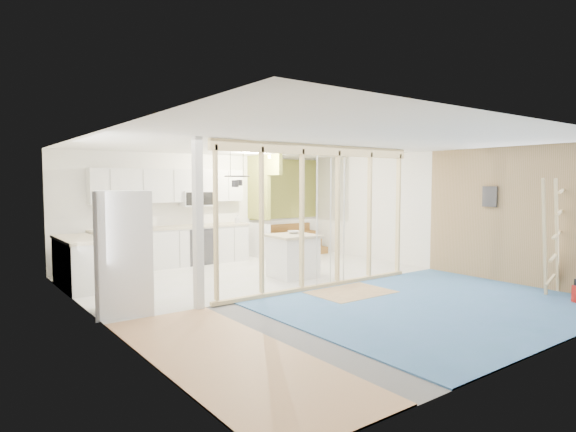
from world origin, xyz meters
TOP-DOWN VIEW (x-y plane):
  - room at (0.00, 0.00)m, footprint 7.01×8.01m
  - floor_overlays at (0.07, 0.06)m, footprint 7.00×8.00m
  - stud_frame at (-0.22, -0.00)m, footprint 4.66×0.14m
  - base_cabinets at (-1.61, 3.36)m, footprint 4.45×2.24m
  - upper_cabinets at (-0.84, 3.82)m, footprint 3.60×0.41m
  - green_partition at (2.04, 3.66)m, footprint 2.25×1.51m
  - pot_rack at (-0.31, 1.89)m, footprint 0.52×0.52m
  - sheathing_panel at (3.48, -2.00)m, footprint 0.02×4.00m
  - electrical_panel at (3.43, -1.40)m, footprint 0.04×0.30m
  - ceiling_light at (1.40, 3.00)m, footprint 0.32×0.32m
  - fridge at (-3.06, 0.45)m, footprint 0.99×0.96m
  - island at (0.52, 1.10)m, footprint 0.94×0.94m
  - bowl at (0.65, 1.24)m, footprint 0.29×0.29m
  - soap_bottle_a at (-2.19, 3.64)m, footprint 0.12×0.12m
  - soap_bottle_b at (0.70, 3.59)m, footprint 0.12×0.12m
  - ladder at (3.13, -2.74)m, footprint 1.06×0.13m

SIDE VIEW (x-z plane):
  - floor_overlays at x=0.07m, z-range 0.00..0.02m
  - island at x=0.52m, z-range 0.00..0.87m
  - base_cabinets at x=-1.61m, z-range 0.00..0.93m
  - fridge at x=-3.06m, z-range 0.00..1.81m
  - bowl at x=0.65m, z-range 0.88..0.94m
  - green_partition at x=2.04m, z-range -0.36..2.24m
  - ladder at x=3.13m, z-range 0.02..2.00m
  - soap_bottle_b at x=0.70m, z-range 0.93..1.13m
  - soap_bottle_a at x=-2.19m, z-range 0.93..1.23m
  - sheathing_panel at x=3.48m, z-range 0.00..2.60m
  - room at x=0.00m, z-range 0.00..2.61m
  - stud_frame at x=-0.22m, z-range 0.28..2.88m
  - electrical_panel at x=3.43m, z-range 1.45..1.85m
  - upper_cabinets at x=-0.84m, z-range 1.39..2.25m
  - pot_rack at x=-0.31m, z-range 1.64..2.36m
  - ceiling_light at x=1.40m, z-range 2.50..2.58m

